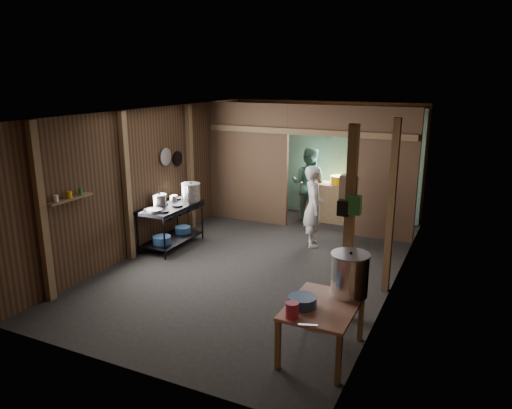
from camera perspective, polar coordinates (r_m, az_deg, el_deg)
The scene contains 43 objects.
floor at distance 8.50m, azimuth 0.58°, elevation -6.85°, with size 4.50×7.00×0.00m, color black.
ceiling at distance 7.91m, azimuth 0.63°, elevation 10.90°, with size 4.50×7.00×0.00m, color #4D4A46.
wall_back at distance 11.32m, azimuth 8.09°, elevation 5.41°, with size 4.50×0.00×2.60m, color #48311B.
wall_front at distance 5.28m, azimuth -15.64°, elevation -6.37°, with size 4.50×0.00×2.60m, color #48311B.
wall_left at distance 9.25m, azimuth -12.16°, elevation 3.05°, with size 0.00×7.00×2.60m, color #48311B.
wall_right at distance 7.48m, azimuth 16.46°, elevation -0.09°, with size 0.00×7.00×2.60m, color #48311B.
partition_left at distance 10.61m, azimuth -0.92°, elevation 4.91°, with size 1.85×0.10×2.60m, color brown.
partition_right at distance 9.70m, azimuth 14.66°, elevation 3.45°, with size 1.35×0.10×2.60m, color brown.
partition_header at distance 9.89m, azimuth 7.40°, elevation 9.88°, with size 1.30×0.10×0.60m, color brown.
turquoise_panel at distance 11.27m, azimuth 7.99°, elevation 5.11°, with size 4.40×0.06×2.50m, color #6AA4A2.
back_counter at distance 10.90m, azimuth 8.55°, elevation 0.31°, with size 1.20×0.50×0.85m, color olive.
wall_clock at distance 11.07m, azimuth 9.29°, elevation 8.28°, with size 0.20×0.20×0.03m, color silver.
post_left_a at distance 7.38m, azimuth -23.99°, elevation -1.01°, with size 0.10×0.12×2.60m, color olive.
post_left_b at distance 8.61m, azimuth -15.01°, elevation 1.97°, with size 0.10×0.12×2.60m, color olive.
post_left_c at distance 10.17m, azimuth -7.76°, elevation 4.33°, with size 0.10×0.12×2.60m, color olive.
post_right at distance 7.30m, azimuth 15.66°, elevation -0.40°, with size 0.10×0.12×2.60m, color olive.
post_free at distance 6.33m, azimuth 10.95°, elevation -2.48°, with size 0.12×0.12×2.60m, color olive.
cross_beam at distance 9.94m, azimuth 5.88°, elevation 8.51°, with size 4.40×0.12×0.12m, color olive.
pan_lid_big at distance 9.48m, azimuth -10.62°, elevation 5.57°, with size 0.34×0.34×0.03m, color gray.
pan_lid_small at distance 9.82m, azimuth -9.23°, elevation 5.36°, with size 0.30×0.30×0.03m, color black.
wall_shelf at distance 7.65m, azimuth -21.12°, elevation 0.61°, with size 0.14×0.80×0.03m, color olive.
jar_white at distance 7.47m, azimuth -22.54°, elevation 0.66°, with size 0.07×0.07×0.10m, color silver.
jar_yellow at distance 7.63m, azimuth -21.17°, elevation 1.08°, with size 0.08×0.08×0.10m, color orange.
jar_green at distance 7.78m, azimuth -20.01°, elevation 1.45°, with size 0.06×0.06×0.10m, color #247135.
bag_white at distance 6.29m, azimuth 10.91°, elevation 1.95°, with size 0.22×0.15×0.32m, color silver.
bag_green at distance 6.17m, azimuth 11.57°, elevation -0.06°, with size 0.16×0.12×0.24m, color #247135.
bag_black at distance 6.20m, azimuth 10.25°, elevation -0.40°, with size 0.14×0.10×0.20m, color black.
gas_range at distance 9.28m, azimuth -9.97°, elevation -2.52°, with size 0.71×1.38×0.81m, color black, non-canonical shape.
prep_table at distance 5.86m, azimuth 7.74°, elevation -14.39°, with size 0.77×1.06×0.62m, color tan, non-canonical shape.
stove_pot_large at distance 9.40m, azimuth -7.68°, elevation 1.41°, with size 0.37×0.37×0.37m, color silver, non-canonical shape.
stove_pot_med at distance 9.17m, azimuth -11.32°, elevation 0.47°, with size 0.27×0.27×0.24m, color silver, non-canonical shape.
stove_saucepan at distance 9.53m, azimuth -9.69°, elevation 0.80°, with size 0.15×0.15×0.09m, color silver.
frying_pan at distance 8.79m, azimuth -11.91°, elevation -0.70°, with size 0.29×0.51×0.07m, color gray, non-canonical shape.
blue_tub_front at distance 9.10m, azimuth -11.03°, elevation -4.12°, with size 0.34×0.34×0.14m, color navy.
blue_tub_back at distance 9.63m, azimuth -8.62°, elevation -2.97°, with size 0.31×0.31×0.12m, color navy.
stock_pot at distance 5.91m, azimuth 11.00°, elevation -8.18°, with size 0.47×0.47×0.54m, color silver, non-canonical shape.
wash_basin at distance 5.63m, azimuth 5.49°, elevation -11.32°, with size 0.33×0.33×0.12m, color navy.
pink_bucket at distance 5.37m, azimuth 4.28°, elevation -12.32°, with size 0.15×0.15×0.17m, color #B82547.
knife at distance 5.27m, azimuth 5.63°, elevation -13.93°, with size 0.30×0.04×0.01m, color silver.
yellow_tub at distance 10.73m, azimuth 9.66°, elevation 2.87°, with size 0.33×0.33×0.19m, color orange.
red_cup at distance 10.87m, azimuth 7.20°, elevation 2.97°, with size 0.11×0.11×0.13m, color #CA4A29.
cook at distance 9.17m, azimuth 6.79°, elevation -0.19°, with size 0.57×0.37×1.55m, color silver.
worker_back at distance 10.87m, azimuth 6.21°, elevation 2.45°, with size 0.79×0.62×1.63m, color #437D6F.
Camera 1 is at (3.30, -7.16, 3.19)m, focal length 33.90 mm.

